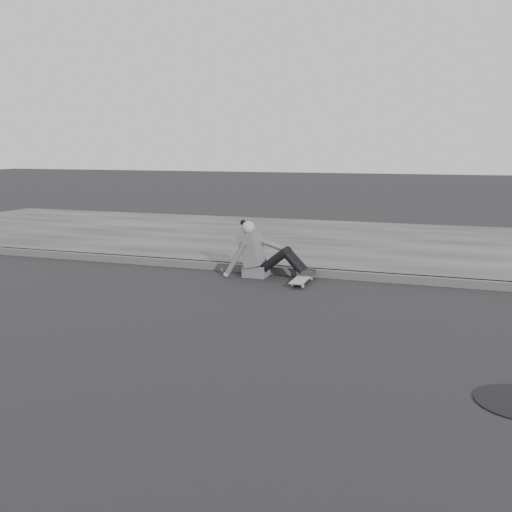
{
  "coord_description": "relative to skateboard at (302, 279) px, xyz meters",
  "views": [
    {
      "loc": [
        0.43,
        -5.92,
        1.97
      ],
      "look_at": [
        -2.04,
        1.41,
        0.5
      ],
      "focal_mm": 40.0,
      "sensor_mm": 36.0,
      "label": 1
    }
  ],
  "objects": [
    {
      "name": "skateboard",
      "position": [
        0.0,
        0.0,
        0.0
      ],
      "size": [
        0.2,
        0.78,
        0.09
      ],
      "color": "#A4A49F",
      "rests_on": "ground"
    },
    {
      "name": "seated_woman",
      "position": [
        -0.73,
        0.25,
        0.29
      ],
      "size": [
        1.38,
        0.46,
        0.88
      ],
      "color": "#505052",
      "rests_on": "ground"
    },
    {
      "name": "ground",
      "position": [
        1.54,
        -2.06,
        -0.07
      ],
      "size": [
        80.0,
        80.0,
        0.0
      ],
      "primitive_type": "plane",
      "color": "black",
      "rests_on": "ground"
    },
    {
      "name": "sidewalk",
      "position": [
        1.54,
        3.54,
        -0.01
      ],
      "size": [
        24.0,
        6.0,
        0.12
      ],
      "primitive_type": "cube",
      "color": "#3D3D3D",
      "rests_on": "ground"
    },
    {
      "name": "curb",
      "position": [
        1.54,
        0.52,
        -0.01
      ],
      "size": [
        24.0,
        0.16,
        0.12
      ],
      "primitive_type": "cube",
      "color": "#434343",
      "rests_on": "ground"
    }
  ]
}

